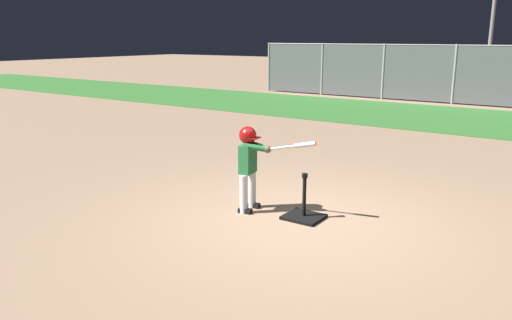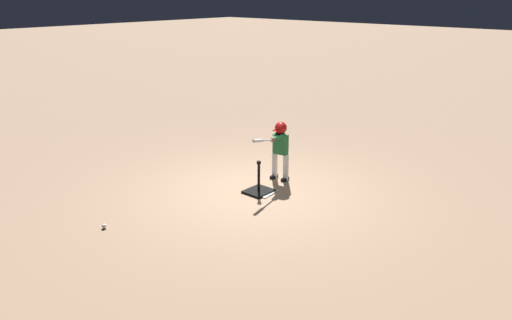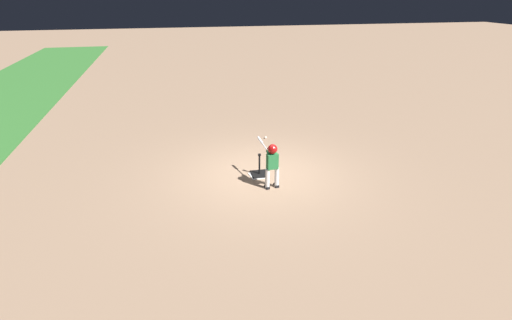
# 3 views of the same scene
# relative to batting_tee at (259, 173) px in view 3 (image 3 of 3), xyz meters

# --- Properties ---
(ground_plane) EXTENTS (90.00, 90.00, 0.00)m
(ground_plane) POSITION_rel_batting_tee_xyz_m (0.05, -0.09, -0.07)
(ground_plane) COLOR #93755B
(home_plate) EXTENTS (0.49, 0.49, 0.02)m
(home_plate) POSITION_rel_batting_tee_xyz_m (-0.04, 0.04, -0.06)
(home_plate) COLOR white
(home_plate) RESTS_ON ground_plane
(batting_tee) EXTENTS (0.48, 0.44, 0.60)m
(batting_tee) POSITION_rel_batting_tee_xyz_m (0.00, 0.00, 0.00)
(batting_tee) COLOR black
(batting_tee) RESTS_ON ground_plane
(batter_child) EXTENTS (1.06, 0.37, 1.15)m
(batter_child) POSITION_rel_batting_tee_xyz_m (-0.75, -0.13, 0.66)
(batter_child) COLOR silver
(batter_child) RESTS_ON ground_plane
(baseball) EXTENTS (0.07, 0.07, 0.07)m
(baseball) POSITION_rel_batting_tee_xyz_m (2.69, -0.83, -0.03)
(baseball) COLOR white
(baseball) RESTS_ON ground_plane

